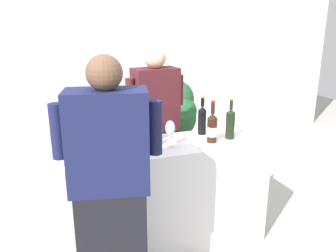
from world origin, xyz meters
TOP-DOWN VIEW (x-y plane):
  - ground_plane at (0.00, 0.00)m, footprint 12.00×12.00m
  - wall_back at (0.00, 2.60)m, footprint 8.00×0.10m
  - counter at (0.00, 0.00)m, footprint 1.85×0.51m
  - wine_bottle_0 at (-0.16, -0.00)m, footprint 0.07×0.07m
  - wine_bottle_1 at (-0.29, 0.11)m, footprint 0.08×0.08m
  - wine_bottle_2 at (0.48, 0.14)m, footprint 0.07×0.07m
  - wine_bottle_3 at (0.47, -0.07)m, footprint 0.08×0.08m
  - wine_bottle_4 at (-0.02, 0.06)m, footprint 0.07×0.07m
  - wine_bottle_5 at (-0.08, -0.07)m, footprint 0.08×0.08m
  - wine_bottle_6 at (-0.29, -0.15)m, footprint 0.08×0.08m
  - wine_bottle_7 at (0.65, -0.04)m, footprint 0.07×0.07m
  - wine_bottle_8 at (-0.43, 0.13)m, footprint 0.09×0.09m
  - wine_glass at (0.12, -0.07)m, footprint 0.07×0.07m
  - ice_bucket at (-0.66, -0.02)m, footprint 0.20×0.20m
  - person_server at (0.19, 0.52)m, footprint 0.56×0.27m
  - person_guest at (-0.46, -0.61)m, footprint 0.59×0.33m
  - potted_shrub at (0.70, 1.28)m, footprint 0.53×0.62m

SIDE VIEW (x-z plane):
  - ground_plane at x=0.00m, z-range 0.00..0.00m
  - counter at x=0.00m, z-range 0.00..0.91m
  - potted_shrub at x=0.70m, z-range 0.16..1.35m
  - person_server at x=0.19m, z-range -0.02..1.62m
  - person_guest at x=-0.46m, z-range -0.02..1.66m
  - wine_bottle_1 at x=-0.29m, z-range 0.87..1.18m
  - wine_bottle_6 at x=-0.29m, z-range 0.87..1.19m
  - wine_bottle_5 at x=-0.08m, z-range 0.87..1.19m
  - wine_bottle_8 at x=-0.43m, z-range 0.87..1.19m
  - wine_bottle_3 at x=0.47m, z-range 0.86..1.20m
  - wine_bottle_4 at x=-0.02m, z-range 0.87..1.20m
  - wine_bottle_0 at x=-0.16m, z-range 0.87..1.20m
  - ice_bucket at x=-0.66m, z-range 0.92..1.16m
  - wine_bottle_7 at x=0.65m, z-range 0.88..1.22m
  - wine_bottle_2 at x=0.48m, z-range 0.88..1.21m
  - wine_glass at x=0.12m, z-range 0.95..1.17m
  - wall_back at x=0.00m, z-range 0.00..2.80m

